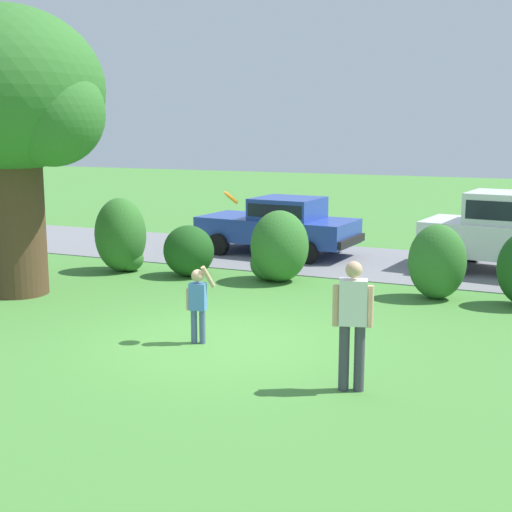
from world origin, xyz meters
name	(u,v)px	position (x,y,z in m)	size (l,w,h in m)	color
ground_plane	(219,341)	(0.00, 0.00, 0.00)	(80.00, 80.00, 0.00)	#478438
driveway_strip	(350,261)	(0.00, 7.52, 0.01)	(28.00, 4.40, 0.02)	slate
oak_tree_large	(16,104)	(-5.28, 1.48, 3.87)	(4.01, 4.03, 5.80)	#513823
shrub_near_tree	(121,237)	(-4.69, 4.14, 0.83)	(1.25, 1.17, 1.77)	#33702B
shrub_centre_left	(189,251)	(-2.93, 4.27, 0.60)	(1.20, 1.07, 1.19)	#1E511C
shrub_centre	(278,249)	(-0.84, 4.60, 0.73)	(1.34, 1.32, 1.60)	#33702B
shrub_centre_right	(437,262)	(2.71, 4.36, 0.76)	(1.16, 0.95, 1.52)	#33702B
parked_sedan	(280,224)	(-2.04, 7.75, 0.85)	(4.52, 2.33, 1.56)	#28429E
child_thrower	(198,300)	(-0.27, -0.21, 0.72)	(0.43, 0.32, 1.29)	#4C608C
frisbee	(231,198)	(0.15, 0.17, 2.33)	(0.32, 0.26, 0.28)	orange
adult_onlooker	(353,318)	(2.56, -1.22, 0.98)	(0.51, 0.31, 1.74)	#3F3F4C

